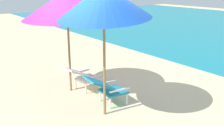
% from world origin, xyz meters
% --- Properties ---
extents(ground_plane, '(40.00, 40.00, 0.00)m').
position_xyz_m(ground_plane, '(0.00, 4.00, 0.00)').
color(ground_plane, beige).
extents(lounge_chair_left, '(0.61, 0.92, 0.68)m').
position_xyz_m(lounge_chair_left, '(-0.52, 0.13, 0.40)').
color(lounge_chair_left, silver).
rests_on(lounge_chair_left, ground_plane).
extents(lounge_chair_right, '(0.61, 0.92, 0.68)m').
position_xyz_m(lounge_chair_right, '(0.48, 0.17, 0.40)').
color(lounge_chair_right, teal).
rests_on(lounge_chair_right, ground_plane).
extents(beach_umbrella_left, '(2.83, 2.83, 2.43)m').
position_xyz_m(beach_umbrella_left, '(-0.71, -0.08, 2.09)').
color(beach_umbrella_left, olive).
rests_on(beach_umbrella_left, ground_plane).
extents(beach_umbrella_right, '(2.31, 2.33, 2.63)m').
position_xyz_m(beach_umbrella_right, '(0.81, -0.11, 2.25)').
color(beach_umbrella_right, olive).
rests_on(beach_umbrella_right, ground_plane).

